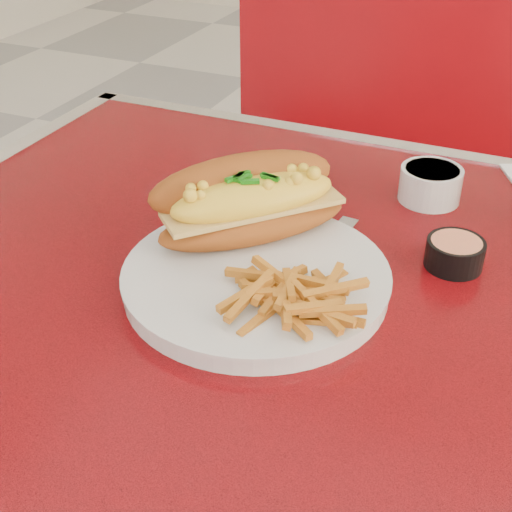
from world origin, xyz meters
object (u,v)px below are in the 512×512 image
at_px(diner_table, 363,411).
at_px(sauce_cup_left, 284,183).
at_px(sauce_cup_right, 455,252).
at_px(mac_hoagie, 249,201).
at_px(fork, 323,250).
at_px(dinner_plate, 256,278).
at_px(gravy_ramekin, 430,183).
at_px(booth_bench_far, 452,278).

bearing_deg(diner_table, sauce_cup_left, 133.94).
relative_size(sauce_cup_left, sauce_cup_right, 0.75).
height_order(mac_hoagie, fork, mac_hoagie).
height_order(dinner_plate, sauce_cup_left, sauce_cup_left).
distance_m(gravy_ramekin, sauce_cup_right, 0.16).
bearing_deg(sauce_cup_right, dinner_plate, -145.66).
height_order(booth_bench_far, mac_hoagie, booth_bench_far).
bearing_deg(fork, mac_hoagie, 93.53).
height_order(dinner_plate, mac_hoagie, mac_hoagie).
bearing_deg(fork, sauce_cup_right, -61.50).
bearing_deg(diner_table, sauce_cup_right, 57.40).
xyz_separation_m(fork, gravy_ramekin, (0.08, 0.21, 0.00)).
xyz_separation_m(diner_table, gravy_ramekin, (0.00, 0.24, 0.19)).
bearing_deg(sauce_cup_left, booth_bench_far, 74.14).
bearing_deg(gravy_ramekin, diner_table, -90.77).
xyz_separation_m(gravy_ramekin, sauce_cup_left, (-0.18, -0.06, -0.01)).
bearing_deg(booth_bench_far, gravy_ramekin, -89.67).
height_order(diner_table, booth_bench_far, booth_bench_far).
bearing_deg(diner_table, fork, 151.35).
bearing_deg(sauce_cup_right, fork, -156.60).
distance_m(dinner_plate, gravy_ramekin, 0.30).
distance_m(booth_bench_far, fork, 0.92).
bearing_deg(mac_hoagie, fork, -48.44).
bearing_deg(sauce_cup_left, sauce_cup_right, -19.83).
height_order(mac_hoagie, sauce_cup_left, mac_hoagie).
distance_m(booth_bench_far, sauce_cup_right, 0.87).
height_order(booth_bench_far, sauce_cup_right, booth_bench_far).
relative_size(diner_table, sauce_cup_left, 20.11).
height_order(booth_bench_far, sauce_cup_left, booth_bench_far).
xyz_separation_m(diner_table, mac_hoagie, (-0.16, 0.04, 0.22)).
xyz_separation_m(booth_bench_far, sauce_cup_left, (-0.18, -0.63, 0.50)).
xyz_separation_m(fork, sauce_cup_left, (-0.11, 0.14, -0.01)).
xyz_separation_m(diner_table, booth_bench_far, (0.00, 0.81, -0.32)).
height_order(diner_table, sauce_cup_right, sauce_cup_right).
xyz_separation_m(dinner_plate, sauce_cup_left, (-0.05, 0.21, 0.00)).
bearing_deg(gravy_ramekin, sauce_cup_right, -68.02).
relative_size(dinner_plate, fork, 2.22).
bearing_deg(mac_hoagie, booth_bench_far, 31.13).
xyz_separation_m(dinner_plate, mac_hoagie, (-0.04, 0.07, 0.05)).
height_order(sauce_cup_left, sauce_cup_right, sauce_cup_right).
distance_m(diner_table, mac_hoagie, 0.28).
distance_m(dinner_plate, fork, 0.09).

